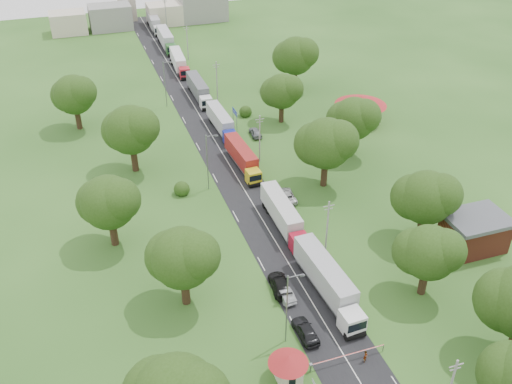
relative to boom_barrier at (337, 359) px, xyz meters
name	(u,v)px	position (x,y,z in m)	size (l,w,h in m)	color
ground	(271,234)	(1.36, 25.00, -0.89)	(260.00, 260.00, 0.00)	#264E1A
road	(232,169)	(1.36, 45.00, -0.89)	(8.00, 200.00, 0.04)	black
boom_barrier	(337,359)	(0.00, 0.00, 0.00)	(9.22, 0.35, 1.18)	slate
guard_booth	(288,364)	(-5.84, 0.00, 1.27)	(4.40, 4.40, 3.45)	beige
info_sign	(235,115)	(6.56, 60.00, 2.11)	(0.12, 3.10, 4.10)	slate
pole_1	(327,228)	(6.86, 18.00, 3.79)	(1.60, 0.24, 9.00)	gray
pole_2	(260,138)	(6.86, 46.00, 3.79)	(1.60, 0.24, 9.00)	gray
pole_3	(217,81)	(6.86, 74.00, 3.79)	(1.60, 0.24, 9.00)	gray
pole_4	(187,42)	(6.86, 102.00, 3.79)	(1.60, 0.24, 9.00)	gray
pole_5	(166,13)	(6.86, 130.00, 3.79)	(1.60, 0.24, 9.00)	gray
lamp_0	(288,306)	(-3.99, 5.00, 4.66)	(2.03, 0.22, 10.00)	slate
lamp_1	(208,160)	(-3.99, 40.00, 4.66)	(2.03, 0.22, 10.00)	slate
lamp_2	(166,82)	(-3.99, 75.00, 4.66)	(2.03, 0.22, 10.00)	slate
tree_2	(429,252)	(15.35, 7.14, 5.70)	(8.00, 8.00, 10.10)	#382616
tree_3	(426,197)	(21.35, 17.16, 6.33)	(8.80, 8.80, 11.07)	#382616
tree_4	(326,143)	(14.34, 35.17, 6.96)	(9.60, 9.60, 12.05)	#382616
tree_5	(353,118)	(23.35, 43.16, 6.33)	(8.80, 8.80, 11.07)	#382616
tree_6	(282,91)	(16.35, 60.14, 5.70)	(8.00, 8.00, 10.10)	#382616
tree_7	(295,55)	(25.34, 75.17, 6.96)	(9.60, 9.60, 12.05)	#382616
tree_10	(182,257)	(-13.65, 15.16, 6.33)	(8.80, 8.80, 11.07)	#382616
tree_11	(108,202)	(-20.65, 30.16, 6.33)	(8.80, 8.80, 11.07)	#382616
tree_12	(130,129)	(-14.66, 50.17, 6.96)	(9.60, 9.60, 12.05)	#382616
tree_13	(74,94)	(-22.65, 70.16, 6.33)	(8.80, 8.80, 11.07)	#382616
house_brick	(474,232)	(27.36, 13.00, 1.76)	(8.60, 6.60, 5.20)	maroon
house_cream	(360,105)	(31.36, 55.00, 2.75)	(10.08, 10.08, 5.80)	beige
distant_town	(147,14)	(2.04, 135.00, 2.60)	(52.00, 8.00, 8.00)	gray
church	(126,2)	(-2.64, 143.00, 4.50)	(5.00, 5.00, 12.30)	beige
truck_0	(328,281)	(3.71, 10.58, 1.43)	(3.34, 15.81, 4.37)	silver
truck_1	(283,215)	(3.67, 26.03, 1.25)	(2.59, 14.53, 4.03)	maroon
truck_2	(243,157)	(3.36, 44.93, 1.12)	(2.89, 13.74, 3.80)	gold
truck_3	(221,122)	(3.70, 59.79, 1.15)	(2.66, 13.89, 3.85)	navy
truck_4	(199,89)	(3.46, 77.00, 1.22)	(2.46, 14.32, 3.97)	white
truck_5	(179,62)	(3.02, 95.27, 1.21)	(3.22, 14.37, 3.97)	#B11B27
truck_6	(166,39)	(3.39, 112.92, 1.40)	(2.98, 15.60, 4.32)	#225921
truck_7	(154,22)	(3.28, 130.23, 1.28)	(3.06, 14.79, 4.09)	silver
car_lane_front	(306,331)	(-1.64, 5.00, -0.06)	(1.97, 4.90, 1.67)	black
car_lane_mid	(284,293)	(-1.64, 11.91, -0.17)	(1.52, 4.35, 1.43)	gray
car_lane_rear	(280,285)	(-1.64, 13.45, -0.08)	(2.27, 5.58, 1.62)	black
car_verge_near	(286,196)	(6.86, 32.93, -0.16)	(2.42, 5.26, 1.46)	#B9B9B9
car_verge_far	(255,132)	(9.36, 55.70, -0.13)	(1.79, 4.44, 1.51)	slate
pedestrian_near	(365,357)	(3.19, -0.70, -0.10)	(0.58, 0.38, 1.59)	gray
pedestrian_booth	(296,375)	(-5.14, -0.61, 0.01)	(0.87, 0.68, 1.80)	gray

